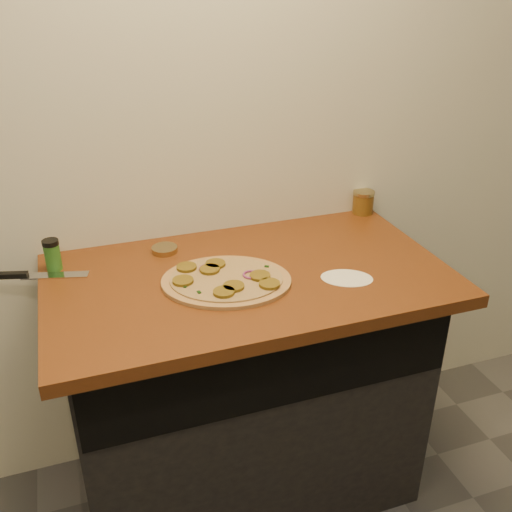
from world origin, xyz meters
name	(u,v)px	position (x,y,z in m)	size (l,w,h in m)	color
cabinet	(246,388)	(0.00, 1.45, 0.43)	(1.10, 0.60, 0.86)	black
countertop	(248,278)	(0.00, 1.42, 0.88)	(1.20, 0.70, 0.04)	brown
pizza	(226,280)	(-0.08, 1.38, 0.91)	(0.47, 0.47, 0.03)	tan
chefs_knife	(31,275)	(-0.62, 1.60, 0.91)	(0.28, 0.10, 0.02)	#B7BAC1
mason_jar_lid	(165,249)	(-0.21, 1.64, 0.91)	(0.08, 0.08, 0.02)	#9D8B5B
salsa_jar	(363,202)	(0.55, 1.72, 0.94)	(0.08, 0.08, 0.09)	#9D200F
spice_shaker	(52,255)	(-0.55, 1.63, 0.95)	(0.05, 0.05, 0.10)	#2B6620
flour_spill	(347,278)	(0.27, 1.29, 0.90)	(0.15, 0.15, 0.00)	white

